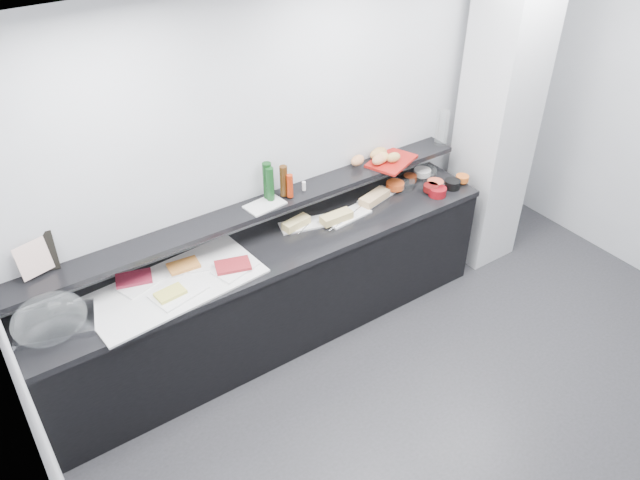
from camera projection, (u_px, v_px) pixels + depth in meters
ground at (495, 440)px, 4.23m from camera, size 5.00×5.00×0.00m
back_wall at (328, 149)px, 4.78m from camera, size 5.00×0.02×2.70m
ceiling at (599, 45)px, 2.65m from camera, size 5.00×5.00×0.00m
column at (498, 118)px, 5.23m from camera, size 0.50×0.50×2.70m
buffet_cabinet at (275, 296)px, 4.80m from camera, size 3.60×0.60×0.85m
counter_top at (272, 249)px, 4.54m from camera, size 3.62×0.62×0.05m
wall_shelf at (258, 209)px, 4.50m from camera, size 3.60×0.25×0.04m
cloche_base at (55, 324)px, 3.83m from camera, size 0.53×0.43×0.04m
cloche_dome at (49, 319)px, 3.71m from camera, size 0.44×0.29×0.34m
linen_runner at (175, 286)px, 4.15m from camera, size 1.21×0.65×0.01m
platter_meat_a at (139, 284)px, 4.14m from camera, size 0.31×0.25×0.01m
food_meat_a at (134, 278)px, 4.15m from camera, size 0.27×0.21×0.02m
platter_salmon at (188, 266)px, 4.30m from camera, size 0.31×0.25×0.01m
food_salmon at (183, 266)px, 4.27m from camera, size 0.22×0.15×0.02m
platter_cheese at (178, 292)px, 4.07m from camera, size 0.38×0.30×0.01m
food_cheese at (170, 293)px, 4.03m from camera, size 0.20×0.14×0.02m
platter_meat_b at (235, 268)px, 4.27m from camera, size 0.33×0.26×0.01m
food_meat_b at (233, 265)px, 4.27m from camera, size 0.27×0.21×0.02m
sandwich_plate_left at (304, 225)px, 4.73m from camera, size 0.40×0.25×0.01m
sandwich_food_left at (296, 223)px, 4.68m from camera, size 0.23×0.12×0.06m
tongs_left at (303, 229)px, 4.66m from camera, size 0.15×0.07×0.01m
sandwich_plate_mid at (347, 216)px, 4.83m from camera, size 0.39×0.20×0.01m
sandwich_food_mid at (336, 217)px, 4.75m from camera, size 0.26×0.10×0.06m
tongs_mid at (335, 226)px, 4.69m from camera, size 0.16×0.05×0.01m
sandwich_plate_right at (377, 197)px, 5.06m from camera, size 0.36×0.22×0.01m
sandwich_food_right at (374, 197)px, 4.98m from camera, size 0.29×0.17×0.06m
tongs_right at (357, 209)px, 4.88m from camera, size 0.15×0.06×0.01m
bowl_glass_fruit at (403, 184)px, 5.17m from camera, size 0.25×0.25×0.07m
fill_glass_fruit at (395, 185)px, 5.13m from camera, size 0.19×0.19×0.05m
bowl_black_jam at (404, 179)px, 5.24m from camera, size 0.17×0.17×0.07m
fill_black_jam at (410, 178)px, 5.22m from camera, size 0.12×0.12×0.05m
bowl_glass_cream at (425, 173)px, 5.32m from camera, size 0.21×0.21×0.07m
fill_glass_cream at (422, 172)px, 5.31m from camera, size 0.19×0.19×0.05m
bowl_red_jam at (437, 192)px, 5.07m from camera, size 0.18×0.18×0.07m
fill_red_jam at (431, 188)px, 5.09m from camera, size 0.15×0.15×0.05m
bowl_glass_salmon at (435, 188)px, 5.11m from camera, size 0.18×0.18×0.07m
fill_glass_salmon at (435, 184)px, 5.15m from camera, size 0.16×0.16×0.05m
bowl_black_fruit at (452, 184)px, 5.17m from camera, size 0.16×0.16×0.07m
fill_black_fruit at (462, 178)px, 5.22m from camera, size 0.14×0.14×0.05m
framed_print at (37, 253)px, 3.82m from camera, size 0.23×0.12×0.26m
print_art at (34, 259)px, 3.77m from camera, size 0.21×0.10×0.22m
condiment_tray at (265, 205)px, 4.49m from camera, size 0.30×0.21×0.01m
bottle_green_a at (270, 184)px, 4.47m from camera, size 0.08×0.08×0.26m
bottle_brown at (284, 181)px, 4.52m from camera, size 0.06×0.06×0.24m
bottle_green_b at (267, 180)px, 4.49m from camera, size 0.08×0.08×0.28m
bottle_hot at (290, 186)px, 4.53m from camera, size 0.06×0.06×0.18m
shaker_salt at (287, 188)px, 4.60m from camera, size 0.04×0.04×0.07m
shaker_pepper at (304, 186)px, 4.63m from camera, size 0.03×0.03×0.07m
bread_tray at (391, 161)px, 5.02m from camera, size 0.47×0.41×0.02m
bread_roll_nw at (358, 160)px, 4.93m from camera, size 0.15×0.12×0.08m
bread_roll_n at (379, 153)px, 5.03m from camera, size 0.16×0.11×0.08m
bread_roll_ne at (377, 154)px, 5.01m from camera, size 0.14×0.09×0.08m
bread_roll_sw at (379, 159)px, 4.94m from camera, size 0.17×0.13×0.08m
bread_roll_se at (393, 157)px, 4.96m from camera, size 0.13×0.10×0.08m
bread_roll_mide at (382, 157)px, 4.96m from camera, size 0.16×0.14×0.08m
carafe at (442, 128)px, 5.20m from camera, size 0.11×0.11×0.30m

